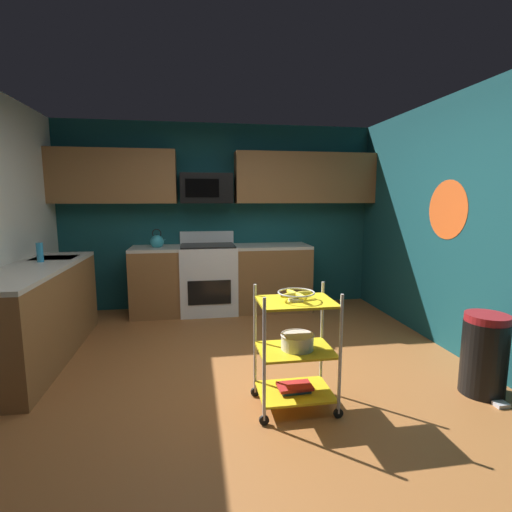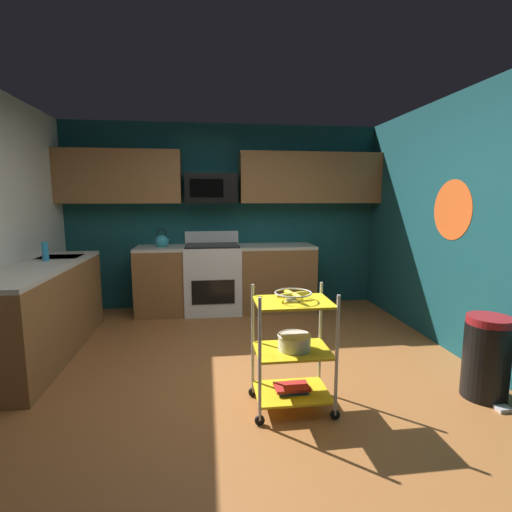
% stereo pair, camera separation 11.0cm
% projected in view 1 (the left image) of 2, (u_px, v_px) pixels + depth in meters
% --- Properties ---
extents(floor, '(4.40, 4.80, 0.04)m').
position_uv_depth(floor, '(241.00, 382.00, 3.34)').
color(floor, '#995B2D').
rests_on(floor, ground).
extents(wall_back, '(4.52, 0.06, 2.60)m').
position_uv_depth(wall_back, '(220.00, 217.00, 5.52)').
color(wall_back, '#14474C').
rests_on(wall_back, ground).
extents(wall_right, '(0.06, 4.80, 2.60)m').
position_uv_depth(wall_right, '(482.00, 228.00, 3.50)').
color(wall_right, '#14474C').
rests_on(wall_right, ground).
extents(wall_flower_decal, '(0.00, 0.61, 0.61)m').
position_uv_depth(wall_flower_decal, '(447.00, 210.00, 3.92)').
color(wall_flower_decal, '#E5591E').
extents(counter_run, '(3.42, 2.68, 0.92)m').
position_uv_depth(counter_run, '(152.00, 291.00, 4.58)').
color(counter_run, brown).
rests_on(counter_run, ground).
extents(oven_range, '(0.76, 0.65, 1.10)m').
position_uv_depth(oven_range, '(208.00, 278.00, 5.29)').
color(oven_range, white).
rests_on(oven_range, ground).
extents(upper_cabinets, '(4.40, 0.33, 0.70)m').
position_uv_depth(upper_cabinets, '(223.00, 177.00, 5.25)').
color(upper_cabinets, brown).
extents(microwave, '(0.70, 0.39, 0.40)m').
position_uv_depth(microwave, '(206.00, 188.00, 5.21)').
color(microwave, black).
extents(rolling_cart, '(0.61, 0.42, 0.91)m').
position_uv_depth(rolling_cart, '(295.00, 350.00, 2.84)').
color(rolling_cart, silver).
rests_on(rolling_cart, ground).
extents(fruit_bowl, '(0.27, 0.27, 0.07)m').
position_uv_depth(fruit_bowl, '(296.00, 294.00, 2.78)').
color(fruit_bowl, silver).
rests_on(fruit_bowl, rolling_cart).
extents(mixing_bowl_large, '(0.25, 0.25, 0.11)m').
position_uv_depth(mixing_bowl_large, '(297.00, 341.00, 2.83)').
color(mixing_bowl_large, silver).
rests_on(mixing_bowl_large, rolling_cart).
extents(book_stack, '(0.26, 0.17, 0.04)m').
position_uv_depth(book_stack, '(295.00, 387.00, 2.89)').
color(book_stack, '#1E4C8C').
rests_on(book_stack, rolling_cart).
extents(kettle, '(0.21, 0.18, 0.26)m').
position_uv_depth(kettle, '(157.00, 241.00, 5.10)').
color(kettle, teal).
rests_on(kettle, counter_run).
extents(dish_soap_bottle, '(0.06, 0.06, 0.20)m').
position_uv_depth(dish_soap_bottle, '(40.00, 252.00, 3.91)').
color(dish_soap_bottle, '#2D8CBF').
rests_on(dish_soap_bottle, counter_run).
extents(trash_can, '(0.34, 0.42, 0.66)m').
position_uv_depth(trash_can, '(484.00, 354.00, 3.06)').
color(trash_can, black).
rests_on(trash_can, ground).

